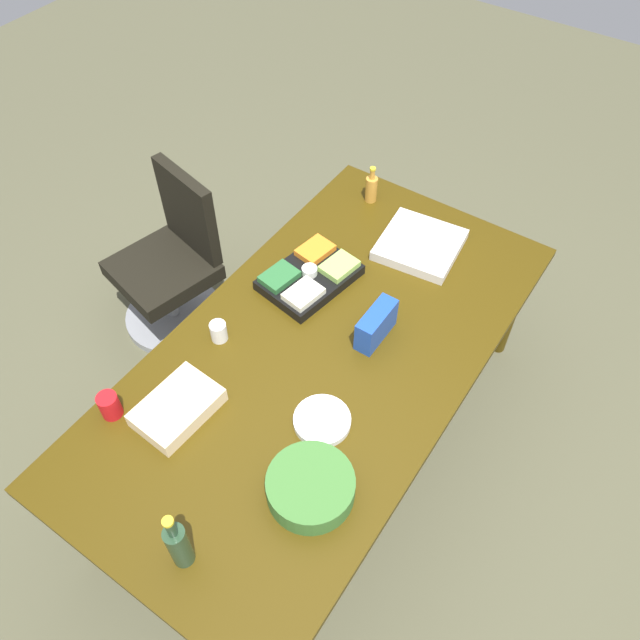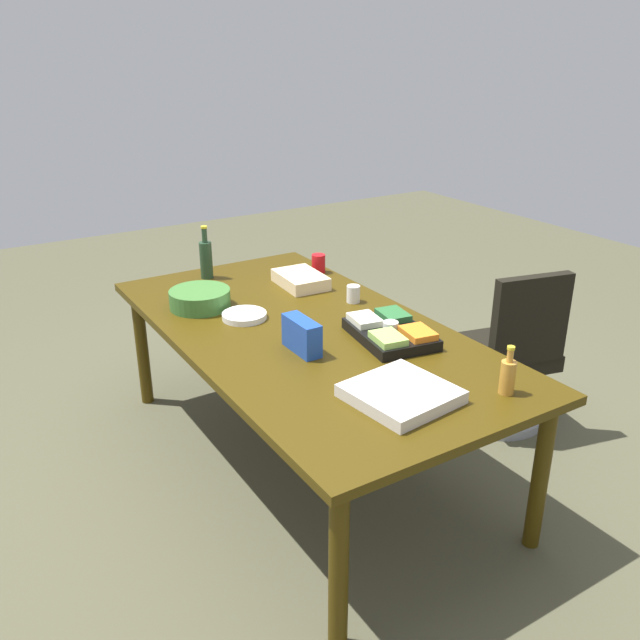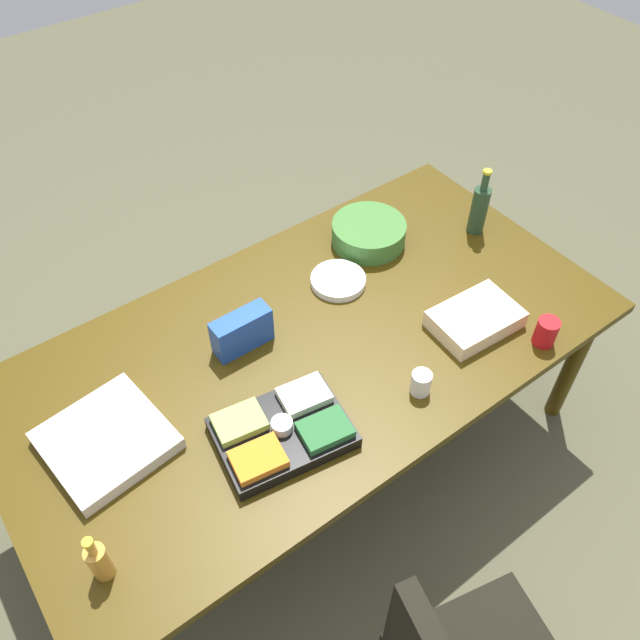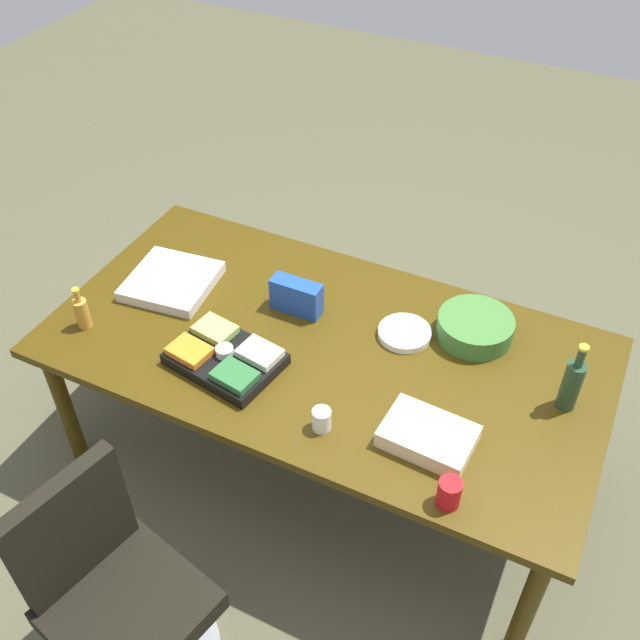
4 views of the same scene
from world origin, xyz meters
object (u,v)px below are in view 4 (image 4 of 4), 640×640
Objects in this scene: sheet_cake at (428,436)px; paper_plate_stack at (405,333)px; dressing_bottle at (82,312)px; paper_cup at (322,419)px; conference_table at (324,355)px; red_solo_cup at (449,493)px; veggie_tray at (225,357)px; wine_bottle at (572,384)px; chip_bag_blue at (296,296)px; office_chair at (122,608)px; pizza_box at (172,281)px; salad_bowl at (475,327)px.

sheet_cake reaches higher than paper_plate_stack.
dressing_bottle is 1.13m from paper_cup.
red_solo_cup is (0.69, -0.50, 0.12)m from conference_table.
conference_table is 0.45m from paper_cup.
veggie_tray is 5.14× the size of paper_cup.
chip_bag_blue is at bearing 178.00° from wine_bottle.
dressing_bottle reaches higher than office_chair.
red_solo_cup is 0.66m from wine_bottle.
red_solo_cup is 1.10m from chip_bag_blue.
red_solo_cup is 0.50× the size of chip_bag_blue.
wine_bottle is (1.90, 0.44, 0.04)m from dressing_bottle.
conference_table is at bearing -145.34° from paper_plate_stack.
sheet_cake is 0.89× the size of pizza_box.
office_chair is 2.57× the size of pizza_box.
pizza_box is (-1.32, 0.33, -0.01)m from sheet_cake.
chip_bag_blue reaches higher than paper_cup.
pizza_box is 1.64× the size of paper_plate_stack.
conference_table is 0.34m from paper_plate_stack.
sheet_cake is 1.45× the size of paper_plate_stack.
dressing_bottle is 0.62× the size of sheet_cake.
paper_cup is (-0.77, -0.50, -0.07)m from wine_bottle.
office_chair is 10.26× the size of paper_cup.
paper_cup is (-0.35, -0.71, -0.00)m from salad_bowl.
red_solo_cup is (0.16, -0.82, 0.01)m from salad_bowl.
veggie_tray is at bearing 94.32° from office_chair.
wine_bottle is (1.19, 1.24, 0.51)m from office_chair.
sheet_cake is (0.85, -0.02, -0.00)m from veggie_tray.
dressing_bottle reaches higher than salad_bowl.
salad_bowl is 2.83× the size of red_solo_cup.
wine_bottle is at bearing 32.69° from paper_cup.
pizza_box is at bearing -171.94° from paper_plate_stack.
sheet_cake reaches higher than pizza_box.
pizza_box is 1.06m from paper_plate_stack.
paper_cup is at bearing -164.23° from sheet_cake.
chip_bag_blue is at bearing 88.24° from office_chair.
sheet_cake is at bearing 15.77° from paper_cup.
pizza_box is at bearing 176.89° from conference_table.
salad_bowl is at bearing 23.78° from dressing_bottle.
salad_bowl is at bearing 25.98° from paper_plate_stack.
office_chair is 8.39× the size of red_solo_cup.
paper_plate_stack is at bearing -154.02° from salad_bowl.
veggie_tray is at bearing 165.33° from paper_cup.
wine_bottle is (1.26, 0.37, 0.08)m from veggie_tray.
paper_cup is (0.48, -0.13, 0.01)m from veggie_tray.
dressing_bottle is at bearing -173.97° from veggie_tray.
sheet_cake is at bearing -20.70° from pizza_box.
sheet_cake is at bearing 1.75° from dressing_bottle.
salad_bowl is 0.61m from sheet_cake.
paper_cup is (0.38, -0.54, -0.03)m from chip_bag_blue.
veggie_tray reaches higher than conference_table.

